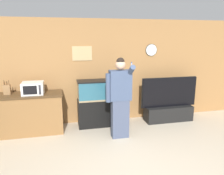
# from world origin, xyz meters

# --- Properties ---
(wall_back_paneled) EXTENTS (10.00, 0.08, 2.60)m
(wall_back_paneled) POSITION_xyz_m (0.00, 2.57, 1.30)
(wall_back_paneled) COLOR olive
(wall_back_paneled) RESTS_ON ground_plane
(counter_island) EXTENTS (1.41, 0.63, 0.92)m
(counter_island) POSITION_xyz_m (-1.95, 2.16, 0.46)
(counter_island) COLOR brown
(counter_island) RESTS_ON ground_plane
(microwave) EXTENTS (0.46, 0.40, 0.27)m
(microwave) POSITION_xyz_m (-1.88, 2.14, 1.05)
(microwave) COLOR white
(microwave) RESTS_ON counter_island
(knife_block) EXTENTS (0.14, 0.10, 0.32)m
(knife_block) POSITION_xyz_m (-2.44, 2.22, 1.03)
(knife_block) COLOR olive
(knife_block) RESTS_ON counter_island
(aquarium_on_stand) EXTENTS (1.17, 0.42, 1.15)m
(aquarium_on_stand) POSITION_xyz_m (-0.32, 2.24, 0.58)
(aquarium_on_stand) COLOR black
(aquarium_on_stand) RESTS_ON ground_plane
(tv_on_stand) EXTENTS (1.50, 0.40, 1.16)m
(tv_on_stand) POSITION_xyz_m (1.45, 2.14, 0.34)
(tv_on_stand) COLOR black
(tv_on_stand) RESTS_ON ground_plane
(person_standing) EXTENTS (0.55, 0.42, 1.75)m
(person_standing) POSITION_xyz_m (-0.06, 1.48, 0.91)
(person_standing) COLOR #424C66
(person_standing) RESTS_ON ground_plane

